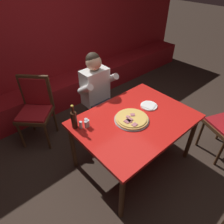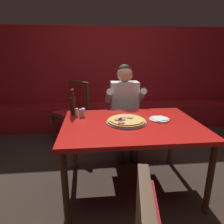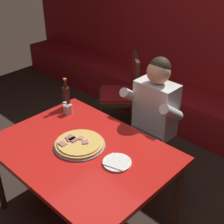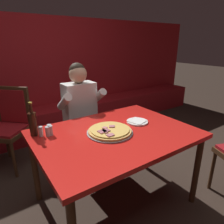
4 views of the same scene
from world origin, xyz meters
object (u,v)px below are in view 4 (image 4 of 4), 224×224
object	(u,v)px
shaker_black_pepper	(51,131)
diner_seated_blue_shirt	(83,112)
shaker_oregano	(49,130)
shaker_parmesan	(41,132)
pizza	(110,131)
dining_chair_near_left	(10,122)
shaker_red_pepper_flakes	(48,132)
plate_white_paper	(137,122)
main_dining_table	(115,139)
beer_bottle	(33,123)

from	to	relation	value
shaker_black_pepper	diner_seated_blue_shirt	xyz separation A→B (m)	(0.55, 0.51, -0.08)
shaker_oregano	shaker_parmesan	bearing A→B (deg)	-177.79
pizza	dining_chair_near_left	distance (m)	1.42
shaker_red_pepper_flakes	diner_seated_blue_shirt	distance (m)	0.78
shaker_parmesan	dining_chair_near_left	distance (m)	1.01
shaker_red_pepper_flakes	diner_seated_blue_shirt	world-z (taller)	diner_seated_blue_shirt
plate_white_paper	shaker_red_pepper_flakes	distance (m)	0.85
shaker_red_pepper_flakes	plate_white_paper	bearing A→B (deg)	-13.26
main_dining_table	shaker_parmesan	world-z (taller)	shaker_parmesan
beer_bottle	dining_chair_near_left	bearing A→B (deg)	95.12
main_dining_table	shaker_oregano	bearing A→B (deg)	148.98
plate_white_paper	beer_bottle	world-z (taller)	beer_bottle
pizza	shaker_red_pepper_flakes	size ratio (longest dim) A/B	4.69
beer_bottle	main_dining_table	bearing A→B (deg)	-29.80
shaker_black_pepper	plate_white_paper	bearing A→B (deg)	-13.88
main_dining_table	pizza	world-z (taller)	pizza
shaker_parmesan	diner_seated_blue_shirt	distance (m)	0.79
beer_bottle	dining_chair_near_left	size ratio (longest dim) A/B	0.30
shaker_parmesan	plate_white_paper	bearing A→B (deg)	-14.62
main_dining_table	shaker_parmesan	bearing A→B (deg)	152.68
shaker_parmesan	shaker_black_pepper	size ratio (longest dim) A/B	1.00
beer_bottle	shaker_oregano	size ratio (longest dim) A/B	3.40
plate_white_paper	beer_bottle	xyz separation A→B (m)	(-0.91, 0.28, 0.10)
shaker_red_pepper_flakes	diner_seated_blue_shirt	size ratio (longest dim) A/B	0.07
beer_bottle	shaker_parmesan	bearing A→B (deg)	-53.31
pizza	diner_seated_blue_shirt	bearing A→B (deg)	81.50
main_dining_table	beer_bottle	xyz separation A→B (m)	(-0.60, 0.35, 0.18)
pizza	dining_chair_near_left	size ratio (longest dim) A/B	0.41
main_dining_table	diner_seated_blue_shirt	world-z (taller)	diner_seated_blue_shirt
dining_chair_near_left	beer_bottle	bearing A→B (deg)	-84.88
plate_white_paper	shaker_red_pepper_flakes	xyz separation A→B (m)	(-0.82, 0.19, 0.03)
shaker_oregano	shaker_black_pepper	bearing A→B (deg)	-91.53
shaker_parmesan	diner_seated_blue_shirt	xyz separation A→B (m)	(0.63, 0.48, -0.08)
beer_bottle	shaker_black_pepper	bearing A→B (deg)	-36.65
pizza	shaker_parmesan	distance (m)	0.58
shaker_parmesan	diner_seated_blue_shirt	size ratio (longest dim) A/B	0.07
beer_bottle	shaker_black_pepper	xyz separation A→B (m)	(0.11, -0.09, -0.07)
plate_white_paper	shaker_parmesan	xyz separation A→B (m)	(-0.87, 0.23, 0.03)
pizza	beer_bottle	size ratio (longest dim) A/B	1.38
shaker_oregano	beer_bottle	bearing A→B (deg)	155.66
diner_seated_blue_shirt	dining_chair_near_left	xyz separation A→B (m)	(-0.75, 0.51, -0.13)
plate_white_paper	shaker_oregano	world-z (taller)	shaker_oregano
shaker_parmesan	shaker_red_pepper_flakes	world-z (taller)	same
dining_chair_near_left	main_dining_table	bearing A→B (deg)	-61.70
diner_seated_blue_shirt	dining_chair_near_left	bearing A→B (deg)	145.96
diner_seated_blue_shirt	shaker_parmesan	bearing A→B (deg)	-142.71
shaker_red_pepper_flakes	dining_chair_near_left	xyz separation A→B (m)	(-0.17, 1.02, -0.21)
dining_chair_near_left	shaker_black_pepper	bearing A→B (deg)	-78.96
shaker_oregano	dining_chair_near_left	size ratio (longest dim) A/B	0.09
shaker_black_pepper	dining_chair_near_left	distance (m)	1.06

